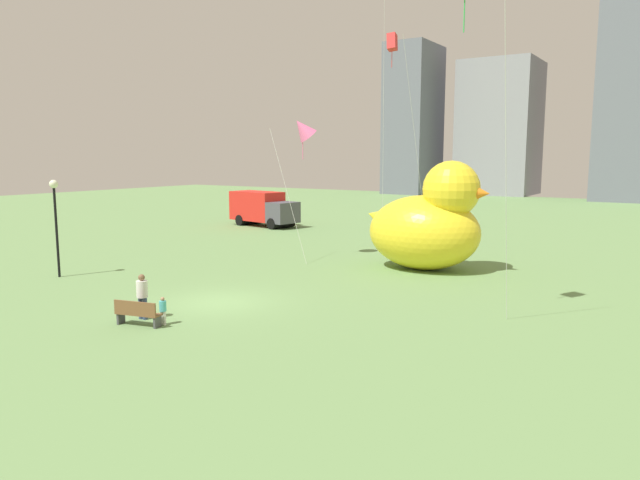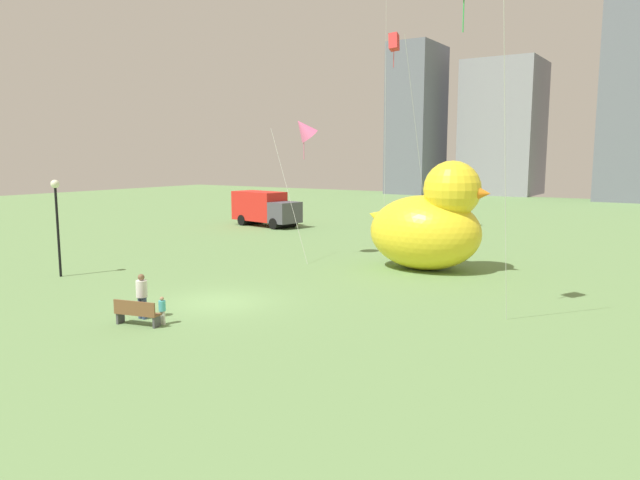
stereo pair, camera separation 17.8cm
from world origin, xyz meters
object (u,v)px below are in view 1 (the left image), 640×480
Objects in this scene: box_truck at (263,209)px; kite_red at (392,43)px; lamppost at (55,208)px; person_child at (163,309)px; kite_pink at (303,129)px; person_adult at (142,294)px; park_bench at (137,313)px; giant_inflatable_duck at (428,224)px.

kite_red is at bearing -3.59° from box_truck.
kite_red reaches higher than lamppost.
kite_pink reaches higher than person_child.
person_child is 11.24m from lamppost.
lamppost is at bearing -109.58° from kite_red.
lamppost reaches higher than person_adult.
person_child is at bearing 43.36° from park_bench.
lamppost is at bearing -141.42° from giant_inflatable_duck.
giant_inflatable_duck is 21.57m from box_truck.
box_truck is (-14.41, 25.36, 0.98)m from park_bench.
kite_red is (-6.84, 9.60, 11.05)m from giant_inflatable_duck.
kite_pink is 0.57× the size of kite_red.
kite_pink is at bearing 56.52° from lamppost.
person_adult is 1.23m from person_child.
person_adult is 10.04m from lamppost.
person_adult is at bearing -80.61° from kite_pink.
kite_red is (7.48, 21.02, 10.08)m from lamppost.
kite_pink is at bearing 99.39° from person_adult.
box_truck is 17.02m from kite_red.
lamppost is at bearing -123.48° from kite_pink.
person_adult is 0.25× the size of box_truck.
person_adult is 15.15m from kite_pink.
person_child is 0.15× the size of box_truck.
giant_inflatable_duck is at bearing 38.58° from lamppost.
kite_pink is at bearing 101.03° from park_bench.
box_truck is at bearing 151.28° from giant_inflatable_duck.
box_truck is (-13.87, 24.65, 0.54)m from person_adult.
person_child is at bearing -58.73° from box_truck.
lamppost is (-14.32, -11.43, 0.97)m from giant_inflatable_duck.
park_bench is 0.12× the size of kite_red.
park_bench is 27.91m from kite_red.
person_adult is at bearing 174.27° from person_child.
lamppost reaches higher than park_bench.
person_child is 0.15× the size of giant_inflatable_duck.
lamppost is at bearing 162.87° from person_adult.
kite_pink reaches higher than lamppost.
person_child is 15.62m from kite_pink.
park_bench is 15.77m from giant_inflatable_duck.
kite_pink is 12.03m from kite_red.
kite_red reaches higher than park_bench.
kite_pink is (-2.78, 14.25, 6.84)m from park_bench.
park_bench is at bearing -60.39° from box_truck.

